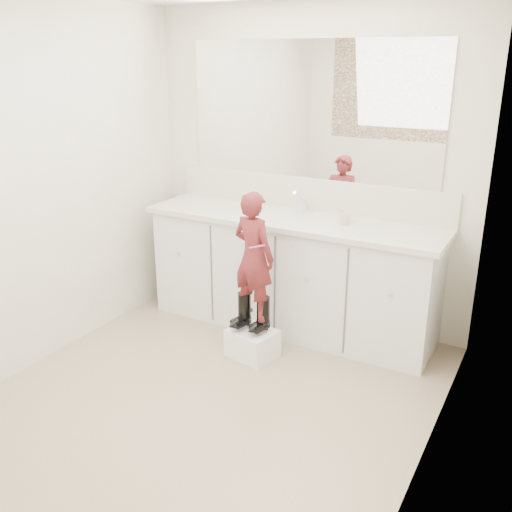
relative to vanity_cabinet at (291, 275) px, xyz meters
The scene contains 16 objects.
floor 1.30m from the vanity_cabinet, 90.00° to the right, with size 3.00×3.00×0.00m, color #8D705C.
wall_back 0.82m from the vanity_cabinet, 90.00° to the left, with size 2.60×2.60×0.00m, color beige.
wall_left 1.95m from the vanity_cabinet, 136.70° to the right, with size 3.00×3.00×0.00m, color beige.
wall_right 1.95m from the vanity_cabinet, 43.30° to the right, with size 3.00×3.00×0.00m, color beige.
vanity_cabinet is the anchor object (origin of this frame).
countertop 0.45m from the vanity_cabinet, 90.00° to the right, with size 2.28×0.58×0.04m, color beige.
backsplash 0.64m from the vanity_cabinet, 90.00° to the left, with size 2.28×0.03×0.25m, color beige.
mirror 1.24m from the vanity_cabinet, 90.00° to the left, with size 2.00×0.02×1.00m, color white.
faucet 0.54m from the vanity_cabinet, 90.00° to the left, with size 0.08×0.08×0.10m, color silver.
cup 0.65m from the vanity_cabinet, ahead, with size 0.10×0.10×0.09m, color beige.
soap_bottle 0.66m from the vanity_cabinet, behind, with size 0.09×0.10×0.21m, color silver.
step_stool 0.66m from the vanity_cabinet, 92.20° to the right, with size 0.31×0.26×0.20m, color white.
boot_left 0.57m from the vanity_cabinet, 99.98° to the right, with size 0.10×0.17×0.26m, color black, non-canonical shape.
boot_right 0.56m from the vanity_cabinet, 84.50° to the right, with size 0.10×0.17×0.26m, color black, non-canonical shape.
toddler 0.64m from the vanity_cabinet, 92.28° to the right, with size 0.33×0.21×0.89m, color #A13139.
toothbrush 0.76m from the vanity_cabinet, 85.64° to the right, with size 0.01×0.01×0.14m, color #CA4E9A.
Camera 1 is at (1.75, -2.48, 2.03)m, focal length 40.00 mm.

